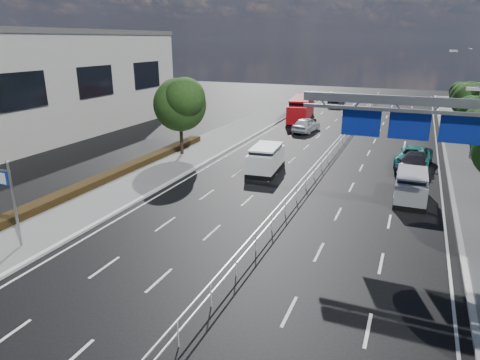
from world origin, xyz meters
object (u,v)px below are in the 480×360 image
(red_bus, at_px, (301,109))
(near_car_dark, at_px, (337,101))
(parked_car_dark, at_px, (413,163))
(toilet_sign, at_px, (5,189))
(white_minivan, at_px, (266,159))
(parked_car_teal, at_px, (414,157))
(overhead_gantry, at_px, (426,122))
(near_car_silver, at_px, (306,125))
(silver_minivan, at_px, (411,186))

(red_bus, distance_m, near_car_dark, 14.04)
(red_bus, xyz_separation_m, parked_car_dark, (13.17, -17.36, -0.80))
(red_bus, height_order, near_car_dark, red_bus)
(toilet_sign, height_order, white_minivan, toilet_sign)
(near_car_dark, bearing_deg, red_bus, 86.67)
(parked_car_teal, distance_m, parked_car_dark, 1.76)
(toilet_sign, xyz_separation_m, red_bus, (4.28, 37.59, -1.44))
(overhead_gantry, bearing_deg, toilet_sign, -150.40)
(parked_car_dark, bearing_deg, near_car_dark, 116.79)
(overhead_gantry, bearing_deg, near_car_silver, 117.48)
(silver_minivan, height_order, parked_car_teal, silver_minivan)
(overhead_gantry, distance_m, red_bus, 30.91)
(white_minivan, relative_size, parked_car_dark, 0.96)
(near_car_dark, bearing_deg, toilet_sign, 87.35)
(toilet_sign, height_order, parked_car_dark, toilet_sign)
(overhead_gantry, bearing_deg, silver_minivan, 93.48)
(overhead_gantry, bearing_deg, red_bus, 115.96)
(overhead_gantry, bearing_deg, parked_car_dark, 91.35)
(white_minivan, bearing_deg, silver_minivan, -17.16)
(white_minivan, bearing_deg, parked_car_dark, 16.40)
(overhead_gantry, relative_size, red_bus, 1.03)
(toilet_sign, distance_m, parked_car_dark, 26.82)
(red_bus, relative_size, silver_minivan, 2.27)
(white_minivan, relative_size, near_car_dark, 1.03)
(near_car_dark, distance_m, silver_minivan, 39.17)
(overhead_gantry, distance_m, parked_car_dark, 11.30)
(parked_car_teal, bearing_deg, red_bus, 135.39)
(near_car_dark, relative_size, silver_minivan, 1.04)
(near_car_dark, bearing_deg, parked_car_teal, 115.17)
(overhead_gantry, distance_m, near_car_dark, 43.31)
(parked_car_teal, bearing_deg, silver_minivan, -84.79)
(near_car_dark, xyz_separation_m, parked_car_teal, (11.36, -29.49, -0.01))
(near_car_dark, bearing_deg, white_minivan, 95.85)
(near_car_silver, bearing_deg, silver_minivan, 129.10)
(white_minivan, relative_size, parked_car_teal, 0.88)
(white_minivan, bearing_deg, near_car_silver, 88.27)
(silver_minivan, distance_m, parked_car_teal, 8.00)
(near_car_dark, bearing_deg, near_car_silver, 94.98)
(toilet_sign, bearing_deg, parked_car_dark, 49.22)
(toilet_sign, height_order, parked_car_teal, toilet_sign)
(white_minivan, distance_m, silver_minivan, 10.54)
(parked_car_teal, bearing_deg, near_car_dark, 116.27)
(red_bus, xyz_separation_m, near_car_silver, (2.12, -5.82, -0.72))
(toilet_sign, xyz_separation_m, parked_car_dark, (17.45, 20.24, -2.23))
(toilet_sign, bearing_deg, overhead_gantry, 29.60)
(parked_car_teal, relative_size, parked_car_dark, 1.09)
(white_minivan, height_order, near_car_silver, white_minivan)
(overhead_gantry, distance_m, near_car_silver, 24.95)
(silver_minivan, bearing_deg, overhead_gantry, -87.40)
(red_bus, xyz_separation_m, parked_car_teal, (13.17, -15.59, -0.77))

